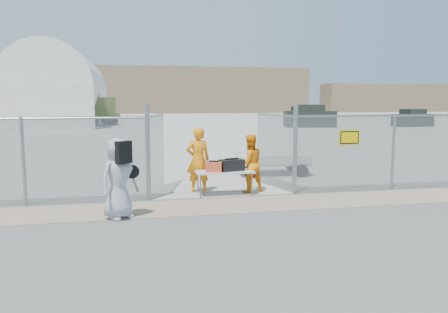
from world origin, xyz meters
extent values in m
plane|color=#474747|center=(0.00, 0.00, 0.00)|extent=(160.00, 160.00, 0.00)
cube|color=#A4A599|center=(0.00, 42.00, 0.01)|extent=(160.00, 80.00, 0.01)
cube|color=gray|center=(0.00, 1.00, 0.01)|extent=(44.00, 1.60, 0.01)
cube|color=#DE532B|center=(-0.25, 2.14, 0.81)|extent=(0.49, 0.39, 0.27)
cube|color=black|center=(0.26, 2.23, 0.83)|extent=(0.71, 0.52, 0.31)
imported|color=orange|center=(-0.59, 2.75, 0.92)|extent=(0.67, 0.45, 1.84)
imported|color=orange|center=(0.83, 2.45, 0.82)|extent=(0.90, 0.76, 1.65)
imported|color=#9D9CAA|center=(-2.68, 0.35, 0.89)|extent=(1.04, 0.97, 1.79)
camera|label=1|loc=(-2.30, -9.30, 2.60)|focal=35.00mm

